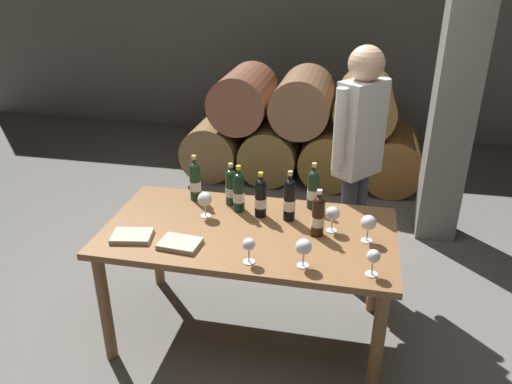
% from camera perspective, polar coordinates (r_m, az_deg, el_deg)
% --- Properties ---
extents(ground_plane, '(14.00, 14.00, 0.00)m').
position_cam_1_polar(ground_plane, '(3.38, -0.72, -15.54)').
color(ground_plane, '#66635E').
extents(cellar_back_wall, '(10.00, 0.24, 2.80)m').
position_cam_1_polar(cellar_back_wall, '(6.76, 7.35, 18.28)').
color(cellar_back_wall, slate).
rests_on(cellar_back_wall, ground_plane).
extents(barrel_stack, '(2.49, 0.90, 1.15)m').
position_cam_1_polar(barrel_stack, '(5.39, 5.29, 7.11)').
color(barrel_stack, brown).
rests_on(barrel_stack, ground_plane).
extents(stone_pillar, '(0.32, 0.32, 2.60)m').
position_cam_1_polar(stone_pillar, '(4.26, 21.93, 11.18)').
color(stone_pillar, slate).
rests_on(stone_pillar, ground_plane).
extents(dining_table, '(1.70, 0.90, 0.76)m').
position_cam_1_polar(dining_table, '(2.99, -0.79, -5.80)').
color(dining_table, brown).
rests_on(dining_table, ground_plane).
extents(wine_bottle_0, '(0.07, 0.07, 0.30)m').
position_cam_1_polar(wine_bottle_0, '(3.10, -1.97, 0.05)').
color(wine_bottle_0, black).
rests_on(wine_bottle_0, dining_table).
extents(wine_bottle_1, '(0.07, 0.07, 0.30)m').
position_cam_1_polar(wine_bottle_1, '(3.15, 6.51, 0.38)').
color(wine_bottle_1, '#19381E').
rests_on(wine_bottle_1, dining_table).
extents(wine_bottle_2, '(0.07, 0.07, 0.31)m').
position_cam_1_polar(wine_bottle_2, '(3.27, -6.94, 1.29)').
color(wine_bottle_2, '#19381E').
rests_on(wine_bottle_2, dining_table).
extents(wine_bottle_3, '(0.07, 0.07, 0.32)m').
position_cam_1_polar(wine_bottle_3, '(2.99, 3.83, -0.82)').
color(wine_bottle_3, black).
rests_on(wine_bottle_3, dining_table).
extents(wine_bottle_4, '(0.07, 0.07, 0.29)m').
position_cam_1_polar(wine_bottle_4, '(3.03, 0.52, -0.62)').
color(wine_bottle_4, black).
rests_on(wine_bottle_4, dining_table).
extents(wine_bottle_5, '(0.07, 0.07, 0.28)m').
position_cam_1_polar(wine_bottle_5, '(2.85, 7.09, -2.68)').
color(wine_bottle_5, black).
rests_on(wine_bottle_5, dining_table).
extents(wine_bottle_6, '(0.07, 0.07, 0.28)m').
position_cam_1_polar(wine_bottle_6, '(3.18, -2.85, 0.62)').
color(wine_bottle_6, '#19381E').
rests_on(wine_bottle_6, dining_table).
extents(wine_glass_0, '(0.09, 0.09, 0.16)m').
position_cam_1_polar(wine_glass_0, '(2.84, 12.66, -3.50)').
color(wine_glass_0, white).
rests_on(wine_glass_0, dining_table).
extents(wine_glass_1, '(0.07, 0.07, 0.14)m').
position_cam_1_polar(wine_glass_1, '(2.59, -0.82, -6.11)').
color(wine_glass_1, white).
rests_on(wine_glass_1, dining_table).
extents(wine_glass_2, '(0.09, 0.09, 0.16)m').
position_cam_1_polar(wine_glass_2, '(3.05, -5.84, -0.87)').
color(wine_glass_2, white).
rests_on(wine_glass_2, dining_table).
extents(wine_glass_3, '(0.08, 0.08, 0.16)m').
position_cam_1_polar(wine_glass_3, '(2.57, 5.44, -6.30)').
color(wine_glass_3, white).
rests_on(wine_glass_3, dining_table).
extents(wine_glass_4, '(0.07, 0.07, 0.14)m').
position_cam_1_polar(wine_glass_4, '(2.56, 13.20, -7.25)').
color(wine_glass_4, white).
rests_on(wine_glass_4, dining_table).
extents(wine_glass_5, '(0.08, 0.08, 0.16)m').
position_cam_1_polar(wine_glass_5, '(2.91, 8.71, -2.51)').
color(wine_glass_5, white).
rests_on(wine_glass_5, dining_table).
extents(tasting_notebook, '(0.24, 0.20, 0.03)m').
position_cam_1_polar(tasting_notebook, '(2.93, -13.92, -4.89)').
color(tasting_notebook, '#B2A893').
rests_on(tasting_notebook, dining_table).
extents(leather_ledger, '(0.23, 0.18, 0.03)m').
position_cam_1_polar(leather_ledger, '(2.81, -8.65, -5.82)').
color(leather_ledger, '#B2A893').
rests_on(leather_ledger, dining_table).
extents(sommelier_presenting, '(0.34, 0.41, 1.72)m').
position_cam_1_polar(sommelier_presenting, '(3.45, 11.60, 4.99)').
color(sommelier_presenting, '#383842').
rests_on(sommelier_presenting, ground_plane).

